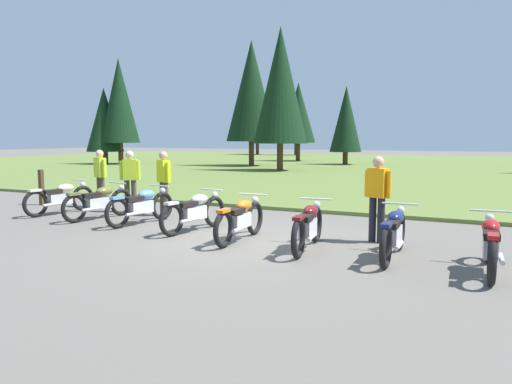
% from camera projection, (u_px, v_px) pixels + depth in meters
% --- Properties ---
extents(ground_plane, '(140.00, 140.00, 0.00)m').
position_uv_depth(ground_plane, '(243.00, 240.00, 9.89)').
color(ground_plane, '#605B54').
extents(grass_moorland, '(80.00, 44.00, 0.10)m').
position_uv_depth(grass_moorland, '(425.00, 167.00, 33.04)').
color(grass_moorland, '#5B7033').
rests_on(grass_moorland, ground).
extents(forest_treeline, '(36.62, 27.36, 8.51)m').
position_uv_depth(forest_treeline, '(296.00, 107.00, 37.16)').
color(forest_treeline, '#47331E').
rests_on(forest_treeline, ground).
extents(motorcycle_cream, '(0.62, 2.09, 0.88)m').
position_uv_depth(motorcycle_cream, '(60.00, 198.00, 13.22)').
color(motorcycle_cream, black).
rests_on(motorcycle_cream, ground).
extents(motorcycle_olive, '(0.62, 2.09, 0.88)m').
position_uv_depth(motorcycle_olive, '(99.00, 202.00, 12.39)').
color(motorcycle_olive, black).
rests_on(motorcycle_olive, ground).
extents(motorcycle_sky_blue, '(0.62, 2.09, 0.88)m').
position_uv_depth(motorcycle_sky_blue, '(141.00, 206.00, 11.67)').
color(motorcycle_sky_blue, black).
rests_on(motorcycle_sky_blue, ground).
extents(motorcycle_silver, '(0.62, 2.10, 0.88)m').
position_uv_depth(motorcycle_silver, '(194.00, 211.00, 10.77)').
color(motorcycle_silver, black).
rests_on(motorcycle_silver, ground).
extents(motorcycle_orange, '(0.62, 2.10, 0.88)m').
position_uv_depth(motorcycle_orange, '(240.00, 219.00, 9.78)').
color(motorcycle_orange, black).
rests_on(motorcycle_orange, ground).
extents(motorcycle_maroon, '(0.63, 2.10, 0.88)m').
position_uv_depth(motorcycle_maroon, '(308.00, 226.00, 9.00)').
color(motorcycle_maroon, black).
rests_on(motorcycle_maroon, ground).
extents(motorcycle_navy, '(0.62, 2.10, 0.88)m').
position_uv_depth(motorcycle_navy, '(394.00, 233.00, 8.32)').
color(motorcycle_navy, black).
rests_on(motorcycle_navy, ground).
extents(motorcycle_red, '(0.62, 2.10, 0.88)m').
position_uv_depth(motorcycle_red, '(490.00, 244.00, 7.45)').
color(motorcycle_red, black).
rests_on(motorcycle_red, ground).
extents(rider_near_row_end, '(0.47, 0.38, 1.67)m').
position_uv_depth(rider_near_row_end, '(130.00, 177.00, 13.48)').
color(rider_near_row_end, '#4C4233').
rests_on(rider_near_row_end, ground).
extents(rider_with_back_turned, '(0.53, 0.31, 1.67)m').
position_uv_depth(rider_with_back_turned, '(377.00, 194.00, 9.57)').
color(rider_with_back_turned, black).
rests_on(rider_with_back_turned, ground).
extents(rider_checking_bike, '(0.50, 0.36, 1.67)m').
position_uv_depth(rider_checking_bike, '(164.00, 179.00, 12.89)').
color(rider_checking_bike, '#4C4233').
rests_on(rider_checking_bike, ground).
extents(rider_in_hivis_vest, '(0.52, 0.33, 1.67)m').
position_uv_depth(rider_in_hivis_vest, '(100.00, 175.00, 14.46)').
color(rider_in_hivis_vest, '#4C4233').
rests_on(rider_in_hivis_vest, ground).
extents(trail_marker_post, '(0.12, 0.12, 1.07)m').
position_uv_depth(trail_marker_post, '(41.00, 187.00, 14.96)').
color(trail_marker_post, '#47331E').
rests_on(trail_marker_post, ground).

